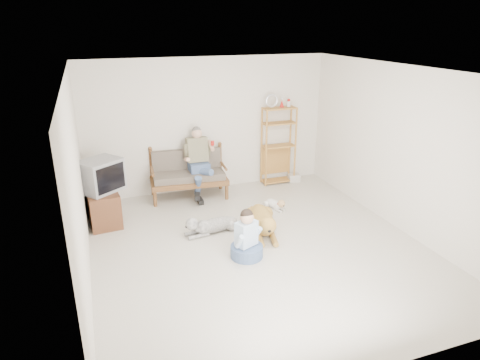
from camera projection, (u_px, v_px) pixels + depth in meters
name	position (u px, v px, depth m)	size (l,w,h in m)	color
floor	(258.00, 247.00, 6.70)	(5.50, 5.50, 0.00)	silver
ceiling	(261.00, 71.00, 5.76)	(5.50, 5.50, 0.00)	silver
wall_back	(209.00, 125.00, 8.66)	(5.00, 5.00, 0.00)	beige
wall_front	(376.00, 257.00, 3.80)	(5.00, 5.00, 0.00)	beige
wall_left	(78.00, 186.00, 5.44)	(5.50, 5.50, 0.00)	beige
wall_right	(401.00, 149.00, 7.02)	(5.50, 5.50, 0.00)	beige
loveseat	(188.00, 173.00, 8.52)	(1.56, 0.83, 0.95)	brown
man	(199.00, 167.00, 8.36)	(0.53, 0.76, 1.24)	slate
etagere	(278.00, 145.00, 9.12)	(0.73, 0.32, 1.95)	#B68C39
book_stack	(294.00, 178.00, 9.45)	(0.24, 0.18, 0.16)	silver
tv_stand	(103.00, 206.00, 7.44)	(0.58, 0.94, 0.60)	brown
crt_tv	(101.00, 175.00, 7.24)	(0.85, 0.82, 0.55)	gray
wall_outlet	(150.00, 181.00, 8.62)	(0.12, 0.02, 0.08)	silver
golden_retriever	(263.00, 221.00, 7.16)	(0.60, 1.51, 0.46)	#AC803B
shaggy_dog	(211.00, 225.00, 7.12)	(1.15, 0.40, 0.34)	silver
terrier	(276.00, 204.00, 8.05)	(0.28, 0.59, 0.23)	white
child	(247.00, 240.00, 6.35)	(0.49, 0.49, 0.77)	slate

